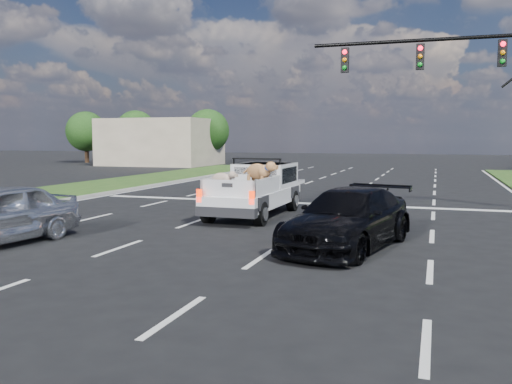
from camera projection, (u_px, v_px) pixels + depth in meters
ground at (186, 253)px, 12.21m from camera, size 160.00×160.00×0.00m
road_markings at (271, 214)px, 18.40m from camera, size 17.75×60.00×0.01m
curb_left at (41, 204)px, 20.72m from camera, size 0.15×60.00×0.14m
traffic_signal at (495, 78)px, 19.38m from camera, size 9.11×0.31×7.00m
building_left at (162, 142)px, 52.27m from camera, size 10.00×8.00×4.40m
tree_far_a at (86, 131)px, 57.21m from camera, size 4.20×4.20×5.40m
tree_far_b at (136, 131)px, 55.32m from camera, size 4.20×4.20×5.40m
tree_far_c at (208, 131)px, 52.79m from camera, size 4.20×4.20×5.40m
pickup_truck at (257, 189)px, 18.10m from camera, size 2.08×5.16×1.93m
black_coupe at (348, 219)px, 12.74m from camera, size 3.01×5.14×1.40m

